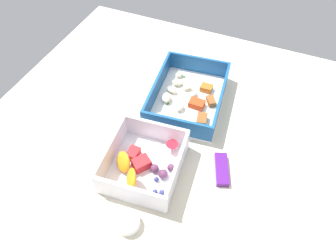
{
  "coord_description": "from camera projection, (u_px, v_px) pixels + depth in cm",
  "views": [
    {
      "loc": [
        36.92,
        15.96,
        54.58
      ],
      "look_at": [
        -1.44,
        -0.15,
        4.0
      ],
      "focal_mm": 33.58,
      "sensor_mm": 36.0,
      "label": 1
    }
  ],
  "objects": [
    {
      "name": "table_surface",
      "position": [
        166.0,
        140.0,
        0.67
      ],
      "size": [
        80.0,
        80.0,
        2.0
      ],
      "primitive_type": "cube",
      "color": "beige",
      "rests_on": "ground"
    },
    {
      "name": "candy_bar",
      "position": [
        222.0,
        169.0,
        0.6
      ],
      "size": [
        7.4,
        4.69,
        1.2
      ],
      "primitive_type": "cube",
      "rotation": [
        0.0,
        0.0,
        0.36
      ],
      "color": "#51197A",
      "rests_on": "table_surface"
    },
    {
      "name": "fruit_bowl",
      "position": [
        143.0,
        164.0,
        0.6
      ],
      "size": [
        16.43,
        15.14,
        5.55
      ],
      "rotation": [
        0.0,
        0.0,
        0.09
      ],
      "color": "white",
      "rests_on": "table_surface"
    },
    {
      "name": "pasta_container",
      "position": [
        188.0,
        97.0,
        0.72
      ],
      "size": [
        22.52,
        17.57,
        5.01
      ],
      "rotation": [
        0.0,
        0.0,
        0.11
      ],
      "color": "white",
      "rests_on": "table_surface"
    },
    {
      "name": "paper_cup_liner",
      "position": [
        127.0,
        222.0,
        0.53
      ],
      "size": [
        4.34,
        4.34,
        1.81
      ],
      "primitive_type": "cylinder",
      "color": "white",
      "rests_on": "table_surface"
    }
  ]
}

